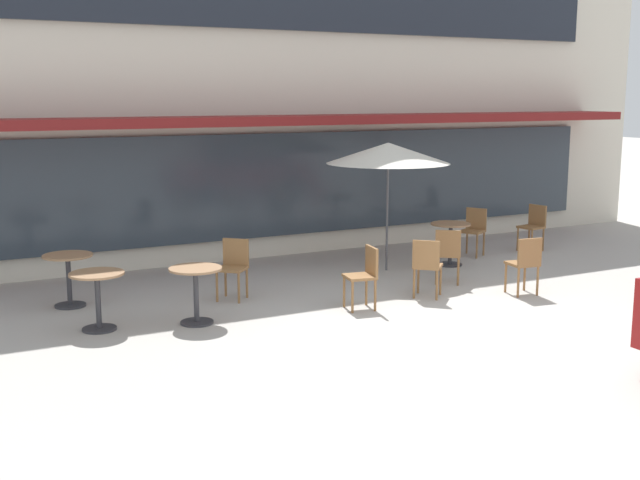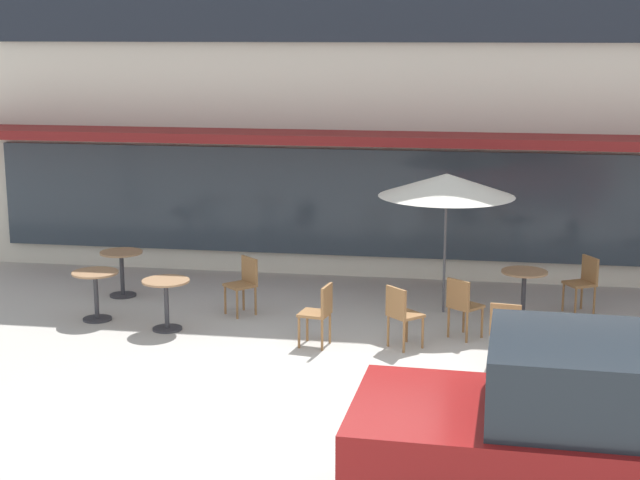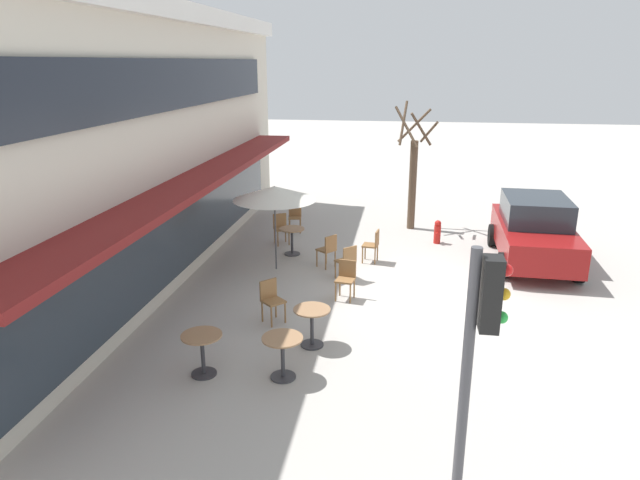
{
  "view_description": "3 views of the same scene",
  "coord_description": "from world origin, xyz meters",
  "px_view_note": "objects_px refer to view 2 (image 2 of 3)",
  "views": [
    {
      "loc": [
        -6.24,
        -7.5,
        2.99
      ],
      "look_at": [
        -0.63,
        3.17,
        0.8
      ],
      "focal_mm": 45.0,
      "sensor_mm": 36.0,
      "label": 1
    },
    {
      "loc": [
        1.62,
        -10.97,
        4.36
      ],
      "look_at": [
        -0.78,
        3.39,
        1.22
      ],
      "focal_mm": 55.0,
      "sensor_mm": 36.0,
      "label": 2
    },
    {
      "loc": [
        -12.54,
        0.75,
        5.18
      ],
      "look_at": [
        -0.03,
        2.64,
        1.2
      ],
      "focal_mm": 32.0,
      "sensor_mm": 36.0,
      "label": 3
    }
  ],
  "objects_px": {
    "patio_umbrella_green_folded": "(447,185)",
    "cafe_chair_3": "(320,310)",
    "cafe_chair_6": "(506,329)",
    "cafe_table_streetside": "(122,266)",
    "cafe_table_near_wall": "(524,286)",
    "parked_sedan": "(596,437)",
    "cafe_chair_4": "(584,280)",
    "cafe_chair_1": "(462,303)",
    "cafe_table_mid_patio": "(96,287)",
    "cafe_table_by_tree": "(166,296)",
    "cafe_chair_5": "(402,312)",
    "cafe_chair_2": "(244,281)"
  },
  "relations": [
    {
      "from": "cafe_table_mid_patio",
      "to": "cafe_chair_2",
      "type": "bearing_deg",
      "value": 18.16
    },
    {
      "from": "cafe_table_streetside",
      "to": "parked_sedan",
      "type": "bearing_deg",
      "value": -44.36
    },
    {
      "from": "cafe_chair_6",
      "to": "parked_sedan",
      "type": "height_order",
      "value": "parked_sedan"
    },
    {
      "from": "cafe_table_near_wall",
      "to": "parked_sedan",
      "type": "relative_size",
      "value": 0.18
    },
    {
      "from": "cafe_table_mid_patio",
      "to": "cafe_chair_3",
      "type": "height_order",
      "value": "cafe_chair_3"
    },
    {
      "from": "cafe_table_by_tree",
      "to": "cafe_chair_2",
      "type": "xyz_separation_m",
      "value": [
        0.93,
        1.0,
        0.01
      ]
    },
    {
      "from": "cafe_table_mid_patio",
      "to": "cafe_chair_5",
      "type": "bearing_deg",
      "value": -7.25
    },
    {
      "from": "cafe_table_mid_patio",
      "to": "patio_umbrella_green_folded",
      "type": "distance_m",
      "value": 5.58
    },
    {
      "from": "cafe_table_mid_patio",
      "to": "patio_umbrella_green_folded",
      "type": "bearing_deg",
      "value": 14.05
    },
    {
      "from": "cafe_chair_6",
      "to": "cafe_chair_1",
      "type": "bearing_deg",
      "value": 117.45
    },
    {
      "from": "cafe_chair_2",
      "to": "cafe_chair_4",
      "type": "height_order",
      "value": "same"
    },
    {
      "from": "cafe_table_near_wall",
      "to": "cafe_chair_5",
      "type": "bearing_deg",
      "value": -134.99
    },
    {
      "from": "cafe_chair_2",
      "to": "cafe_chair_1",
      "type": "bearing_deg",
      "value": -11.96
    },
    {
      "from": "cafe_chair_5",
      "to": "parked_sedan",
      "type": "height_order",
      "value": "parked_sedan"
    },
    {
      "from": "cafe_table_by_tree",
      "to": "cafe_chair_4",
      "type": "relative_size",
      "value": 0.85
    },
    {
      "from": "cafe_table_by_tree",
      "to": "cafe_chair_5",
      "type": "distance_m",
      "value": 3.5
    },
    {
      "from": "cafe_table_streetside",
      "to": "cafe_chair_6",
      "type": "xyz_separation_m",
      "value": [
        6.22,
        -2.52,
        0.01
      ]
    },
    {
      "from": "cafe_chair_2",
      "to": "cafe_chair_5",
      "type": "distance_m",
      "value": 2.87
    },
    {
      "from": "cafe_table_streetside",
      "to": "cafe_table_mid_patio",
      "type": "distance_m",
      "value": 1.38
    },
    {
      "from": "patio_umbrella_green_folded",
      "to": "cafe_chair_3",
      "type": "distance_m",
      "value": 2.99
    },
    {
      "from": "cafe_chair_2",
      "to": "cafe_chair_6",
      "type": "bearing_deg",
      "value": -24.99
    },
    {
      "from": "cafe_table_near_wall",
      "to": "cafe_chair_6",
      "type": "bearing_deg",
      "value": -97.82
    },
    {
      "from": "cafe_chair_6",
      "to": "patio_umbrella_green_folded",
      "type": "bearing_deg",
      "value": 110.31
    },
    {
      "from": "cafe_chair_6",
      "to": "cafe_table_mid_patio",
      "type": "bearing_deg",
      "value": 169.37
    },
    {
      "from": "cafe_table_near_wall",
      "to": "cafe_table_mid_patio",
      "type": "bearing_deg",
      "value": -170.07
    },
    {
      "from": "cafe_table_streetside",
      "to": "cafe_chair_1",
      "type": "distance_m",
      "value": 5.8
    },
    {
      "from": "cafe_chair_3",
      "to": "cafe_chair_5",
      "type": "bearing_deg",
      "value": 4.82
    },
    {
      "from": "cafe_table_near_wall",
      "to": "patio_umbrella_green_folded",
      "type": "relative_size",
      "value": 0.35
    },
    {
      "from": "cafe_chair_1",
      "to": "cafe_chair_2",
      "type": "distance_m",
      "value": 3.46
    },
    {
      "from": "cafe_table_near_wall",
      "to": "cafe_chair_2",
      "type": "bearing_deg",
      "value": -174.38
    },
    {
      "from": "patio_umbrella_green_folded",
      "to": "parked_sedan",
      "type": "distance_m",
      "value": 6.96
    },
    {
      "from": "cafe_table_near_wall",
      "to": "cafe_table_mid_patio",
      "type": "distance_m",
      "value": 6.53
    },
    {
      "from": "cafe_chair_2",
      "to": "cafe_chair_5",
      "type": "xyz_separation_m",
      "value": [
        2.56,
        -1.3,
        0.0
      ]
    },
    {
      "from": "cafe_table_by_tree",
      "to": "cafe_chair_5",
      "type": "xyz_separation_m",
      "value": [
        3.49,
        -0.3,
        0.01
      ]
    },
    {
      "from": "cafe_table_streetside",
      "to": "cafe_chair_3",
      "type": "relative_size",
      "value": 0.85
    },
    {
      "from": "cafe_table_streetside",
      "to": "cafe_chair_3",
      "type": "height_order",
      "value": "cafe_chair_3"
    },
    {
      "from": "cafe_chair_4",
      "to": "cafe_chair_1",
      "type": "bearing_deg",
      "value": -137.92
    },
    {
      "from": "cafe_chair_2",
      "to": "cafe_chair_5",
      "type": "bearing_deg",
      "value": -26.97
    },
    {
      "from": "cafe_table_mid_patio",
      "to": "cafe_chair_2",
      "type": "xyz_separation_m",
      "value": [
        2.15,
        0.7,
        0.01
      ]
    },
    {
      "from": "cafe_table_streetside",
      "to": "cafe_chair_5",
      "type": "distance_m",
      "value": 5.2
    },
    {
      "from": "cafe_chair_4",
      "to": "cafe_table_near_wall",
      "type": "bearing_deg",
      "value": -150.86
    },
    {
      "from": "cafe_table_by_tree",
      "to": "cafe_chair_1",
      "type": "height_order",
      "value": "cafe_chair_1"
    },
    {
      "from": "cafe_chair_2",
      "to": "cafe_chair_4",
      "type": "bearing_deg",
      "value": 10.25
    },
    {
      "from": "cafe_table_near_wall",
      "to": "cafe_chair_3",
      "type": "relative_size",
      "value": 0.85
    },
    {
      "from": "cafe_chair_6",
      "to": "parked_sedan",
      "type": "distance_m",
      "value": 4.29
    },
    {
      "from": "cafe_table_mid_patio",
      "to": "parked_sedan",
      "type": "xyz_separation_m",
      "value": [
        6.79,
        -5.37,
        0.36
      ]
    },
    {
      "from": "cafe_table_mid_patio",
      "to": "cafe_chair_4",
      "type": "xyz_separation_m",
      "value": [
        7.36,
        1.65,
        0.01
      ]
    },
    {
      "from": "cafe_chair_4",
      "to": "cafe_chair_5",
      "type": "xyz_separation_m",
      "value": [
        -2.66,
        -2.25,
        0.0
      ]
    },
    {
      "from": "cafe_chair_1",
      "to": "cafe_table_near_wall",
      "type": "bearing_deg",
      "value": 51.6
    },
    {
      "from": "cafe_table_by_tree",
      "to": "cafe_chair_4",
      "type": "bearing_deg",
      "value": 17.58
    }
  ]
}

